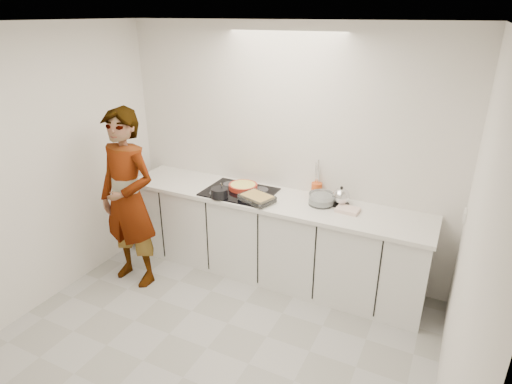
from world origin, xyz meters
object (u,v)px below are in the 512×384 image
at_px(tart_dish, 243,186).
at_px(cook, 128,200).
at_px(kettle, 341,197).
at_px(hob, 239,192).
at_px(mixing_bowl, 321,199).
at_px(utensil_crock, 317,189).
at_px(saucepan, 219,193).
at_px(baking_dish, 257,198).

distance_m(tart_dish, cook, 1.18).
xyz_separation_m(kettle, cook, (-1.94, -0.85, -0.07)).
xyz_separation_m(tart_dish, kettle, (1.04, 0.08, 0.04)).
bearing_deg(hob, mixing_bowl, 5.83).
bearing_deg(cook, hob, 41.21).
height_order(utensil_crock, cook, cook).
xyz_separation_m(mixing_bowl, kettle, (0.17, 0.07, 0.03)).
height_order(saucepan, kettle, kettle).
height_order(kettle, utensil_crock, kettle).
bearing_deg(baking_dish, utensil_crock, 42.45).
bearing_deg(tart_dish, kettle, 4.22).
bearing_deg(saucepan, utensil_crock, 30.91).
distance_m(saucepan, utensil_crock, 1.00).
xyz_separation_m(tart_dish, baking_dish, (0.28, -0.23, 0.01)).
bearing_deg(baking_dish, cook, -155.00).
relative_size(hob, kettle, 3.21).
relative_size(hob, cook, 0.39).
distance_m(hob, tart_dish, 0.09).
relative_size(kettle, cook, 0.12).
bearing_deg(hob, tart_dish, 88.30).
height_order(kettle, cook, cook).
distance_m(mixing_bowl, utensil_crock, 0.23).
distance_m(utensil_crock, cook, 1.91).
distance_m(hob, cook, 1.13).
distance_m(hob, baking_dish, 0.32).
bearing_deg(mixing_bowl, baking_dish, -158.32).
bearing_deg(tart_dish, saucepan, -109.32).
height_order(mixing_bowl, kettle, kettle).
distance_m(hob, saucepan, 0.26).
height_order(hob, tart_dish, tart_dish).
distance_m(kettle, utensil_crock, 0.32).
relative_size(tart_dish, baking_dish, 0.91).
bearing_deg(mixing_bowl, utensil_crock, 120.72).
relative_size(mixing_bowl, utensil_crock, 2.14).
xyz_separation_m(baking_dish, cook, (-1.17, -0.55, -0.03)).
distance_m(hob, utensil_crock, 0.81).
height_order(hob, mixing_bowl, mixing_bowl).
distance_m(tart_dish, saucepan, 0.33).
bearing_deg(mixing_bowl, kettle, 21.60).
relative_size(tart_dish, kettle, 1.53).
distance_m(hob, kettle, 1.06).
distance_m(tart_dish, utensil_crock, 0.78).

